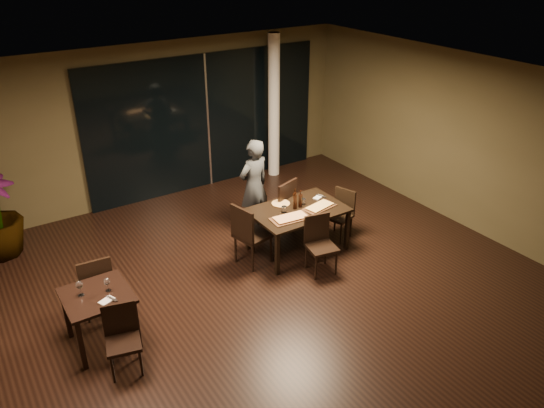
% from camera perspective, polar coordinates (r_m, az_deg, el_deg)
% --- Properties ---
extents(ground, '(8.00, 8.00, 0.00)m').
position_cam_1_polar(ground, '(7.89, 0.13, -9.48)').
color(ground, black).
rests_on(ground, ground).
extents(wall_back, '(8.00, 0.10, 3.00)m').
position_cam_1_polar(wall_back, '(10.48, -12.21, 8.63)').
color(wall_back, '#433C23').
rests_on(wall_back, ground).
extents(wall_right, '(0.10, 8.00, 3.00)m').
position_cam_1_polar(wall_right, '(9.75, 20.61, 6.11)').
color(wall_right, '#433C23').
rests_on(wall_right, ground).
extents(ceiling, '(8.00, 8.00, 0.04)m').
position_cam_1_polar(ceiling, '(6.56, 0.15, 12.27)').
color(ceiling, silver).
rests_on(ceiling, wall_back).
extents(window_panel, '(5.00, 0.06, 2.70)m').
position_cam_1_polar(window_panel, '(10.82, -7.00, 8.77)').
color(window_panel, black).
rests_on(window_panel, ground).
extents(column, '(0.24, 0.24, 3.00)m').
position_cam_1_polar(column, '(11.18, 0.20, 10.37)').
color(column, white).
rests_on(column, ground).
extents(main_table, '(1.50, 1.00, 0.75)m').
position_cam_1_polar(main_table, '(8.57, 2.80, -0.99)').
color(main_table, black).
rests_on(main_table, ground).
extents(side_table, '(0.80, 0.80, 0.75)m').
position_cam_1_polar(side_table, '(7.01, -18.22, -10.04)').
color(side_table, black).
rests_on(side_table, ground).
extents(chair_main_far, '(0.61, 0.61, 1.04)m').
position_cam_1_polar(chair_main_far, '(9.03, 1.05, -0.09)').
color(chair_main_far, black).
rests_on(chair_main_far, ground).
extents(chair_main_near, '(0.49, 0.49, 0.91)m').
position_cam_1_polar(chair_main_near, '(8.16, 5.12, -3.95)').
color(chair_main_near, black).
rests_on(chair_main_near, ground).
extents(chair_main_left, '(0.58, 0.58, 1.04)m').
position_cam_1_polar(chair_main_left, '(8.21, -2.55, -3.06)').
color(chair_main_left, black).
rests_on(chair_main_left, ground).
extents(chair_main_right, '(0.50, 0.50, 0.86)m').
position_cam_1_polar(chair_main_right, '(9.12, 7.45, -0.76)').
color(chair_main_right, black).
rests_on(chair_main_right, ground).
extents(chair_side_far, '(0.47, 0.47, 0.94)m').
position_cam_1_polar(chair_side_far, '(7.54, -18.42, -8.06)').
color(chair_side_far, black).
rests_on(chair_side_far, ground).
extents(chair_side_near, '(0.48, 0.48, 0.86)m').
position_cam_1_polar(chair_side_near, '(6.67, -15.83, -13.34)').
color(chair_side_near, black).
rests_on(chair_side_near, ground).
extents(diner, '(0.63, 0.47, 1.68)m').
position_cam_1_polar(diner, '(9.11, -1.96, 1.95)').
color(diner, '#2E3133').
rests_on(diner, ground).
extents(pizza_board_left, '(0.64, 0.36, 0.01)m').
position_cam_1_polar(pizza_board_left, '(8.23, 1.99, -1.58)').
color(pizza_board_left, '#492B17').
rests_on(pizza_board_left, main_table).
extents(pizza_board_right, '(0.59, 0.36, 0.01)m').
position_cam_1_polar(pizza_board_right, '(8.60, 5.14, -0.36)').
color(pizza_board_right, '#462916').
rests_on(pizza_board_right, main_table).
extents(oblong_pizza_left, '(0.52, 0.28, 0.02)m').
position_cam_1_polar(oblong_pizza_left, '(8.22, 2.00, -1.48)').
color(oblong_pizza_left, maroon).
rests_on(oblong_pizza_left, pizza_board_left).
extents(oblong_pizza_right, '(0.48, 0.29, 0.02)m').
position_cam_1_polar(oblong_pizza_right, '(8.59, 5.14, -0.26)').
color(oblong_pizza_right, maroon).
rests_on(oblong_pizza_right, pizza_board_right).
extents(round_pizza, '(0.29, 0.29, 0.01)m').
position_cam_1_polar(round_pizza, '(8.68, 0.95, 0.03)').
color(round_pizza, '#AF3113').
rests_on(round_pizza, main_table).
extents(bottle_a, '(0.06, 0.06, 0.29)m').
position_cam_1_polar(bottle_a, '(8.48, 2.51, 0.38)').
color(bottle_a, black).
rests_on(bottle_a, main_table).
extents(bottle_b, '(0.06, 0.06, 0.29)m').
position_cam_1_polar(bottle_b, '(8.54, 3.08, 0.57)').
color(bottle_b, black).
rests_on(bottle_b, main_table).
extents(bottle_c, '(0.06, 0.06, 0.29)m').
position_cam_1_polar(bottle_c, '(8.59, 2.49, 0.74)').
color(bottle_c, black).
rests_on(bottle_c, main_table).
extents(tumbler_left, '(0.09, 0.09, 0.10)m').
position_cam_1_polar(tumbler_left, '(8.41, 1.31, -0.57)').
color(tumbler_left, white).
rests_on(tumbler_left, main_table).
extents(tumbler_right, '(0.08, 0.08, 0.09)m').
position_cam_1_polar(tumbler_right, '(8.68, 3.38, 0.27)').
color(tumbler_right, white).
rests_on(tumbler_right, main_table).
extents(napkin_near, '(0.20, 0.14, 0.01)m').
position_cam_1_polar(napkin_near, '(8.70, 6.08, -0.05)').
color(napkin_near, white).
rests_on(napkin_near, main_table).
extents(napkin_far, '(0.20, 0.16, 0.01)m').
position_cam_1_polar(napkin_far, '(8.93, 4.98, 0.73)').
color(napkin_far, silver).
rests_on(napkin_far, main_table).
extents(wine_glass_a, '(0.09, 0.09, 0.19)m').
position_cam_1_polar(wine_glass_a, '(6.92, -19.96, -8.57)').
color(wine_glass_a, white).
rests_on(wine_glass_a, side_table).
extents(wine_glass_b, '(0.08, 0.08, 0.17)m').
position_cam_1_polar(wine_glass_b, '(6.91, -17.29, -8.30)').
color(wine_glass_b, white).
rests_on(wine_glass_b, side_table).
extents(side_napkin, '(0.21, 0.17, 0.01)m').
position_cam_1_polar(side_napkin, '(6.77, -17.35, -9.89)').
color(side_napkin, white).
rests_on(side_napkin, side_table).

